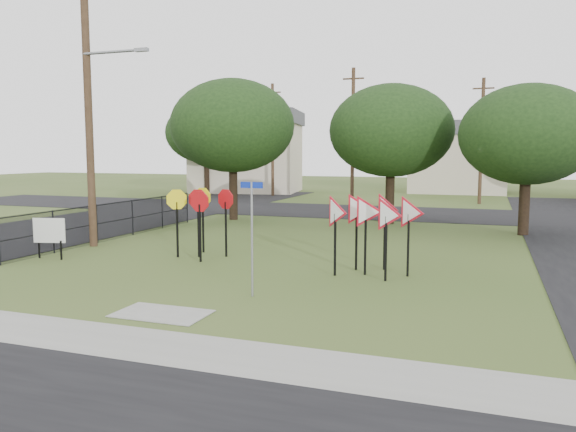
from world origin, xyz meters
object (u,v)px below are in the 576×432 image
Objects in this scene: stop_sign_cluster at (201,206)px; yield_sign_cluster at (373,215)px; street_name_sign at (252,231)px; info_board at (49,232)px.

yield_sign_cluster reaches higher than stop_sign_cluster.
stop_sign_cluster is 5.97m from yield_sign_cluster.
street_name_sign reaches higher than info_board.
stop_sign_cluster is at bearing 172.33° from yield_sign_cluster.
yield_sign_cluster is at bearing 6.60° from info_board.
yield_sign_cluster is 2.09× the size of info_board.
stop_sign_cluster is at bearing 24.00° from info_board.
street_name_sign reaches higher than stop_sign_cluster.
info_board is (-4.50, -2.00, -0.81)m from stop_sign_cluster.
street_name_sign is 4.10m from yield_sign_cluster.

